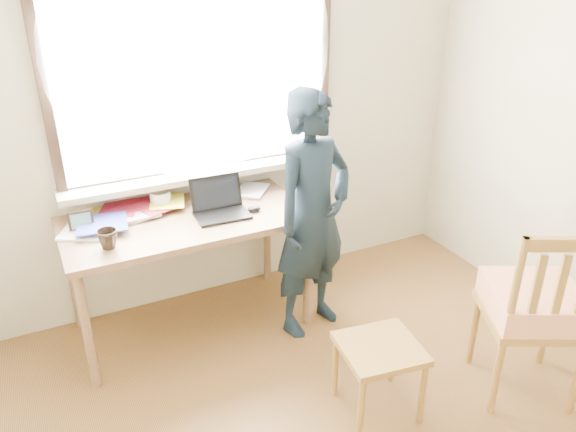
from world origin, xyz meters
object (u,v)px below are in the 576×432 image
mug_white (161,199)px  side_chair (535,305)px  desk (186,230)px  person (313,216)px  work_chair (380,356)px  laptop (219,206)px  mug_dark (108,239)px

mug_white → side_chair: side_chair is taller
desk → mug_white: mug_white is taller
desk → person: 0.77m
mug_white → side_chair: bearing=-46.2°
mug_white → work_chair: (0.74, -1.37, -0.49)m
mug_white → side_chair: size_ratio=0.13×
laptop → work_chair: bearing=-68.5°
laptop → side_chair: side_chair is taller
desk → laptop: (0.21, -0.03, 0.13)m
mug_white → person: 0.96m
laptop → mug_dark: laptop is taller
side_chair → mug_dark: bearing=148.2°
person → desk: bearing=139.4°
side_chair → work_chair: bearing=164.0°
mug_white → work_chair: 1.63m
laptop → work_chair: laptop is taller
desk → work_chair: 1.37m
desk → person: bearing=-24.7°
mug_dark → work_chair: (1.13, -0.97, -0.49)m
desk → mug_dark: mug_dark is taller
mug_white → desk: bearing=-68.5°
mug_white → side_chair: 2.24m
desk → side_chair: 2.01m
desk → work_chair: desk is taller
desk → mug_dark: (-0.48, -0.18, 0.13)m
person → mug_dark: bearing=157.4°
desk → laptop: laptop is taller
mug_white → mug_dark: 0.56m
work_chair → laptop: bearing=111.5°
laptop → person: size_ratio=0.21×
mug_dark → work_chair: bearing=-40.6°
side_chair → person: bearing=125.4°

